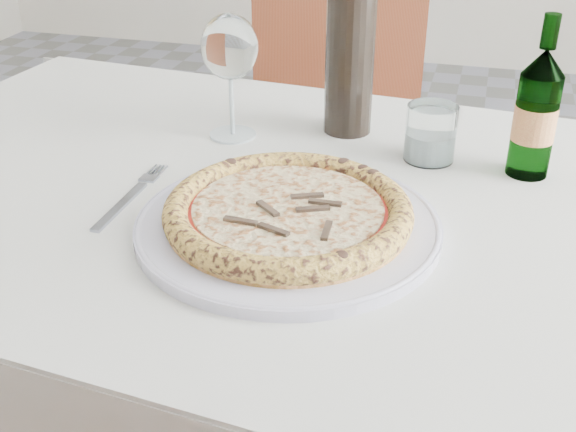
# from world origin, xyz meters

# --- Properties ---
(dining_table) EXTENTS (1.47, 0.95, 0.76)m
(dining_table) POSITION_xyz_m (0.19, -0.19, 0.66)
(dining_table) COLOR brown
(dining_table) RESTS_ON floor
(chair_far) EXTENTS (0.48, 0.48, 0.93)m
(chair_far) POSITION_xyz_m (0.07, 0.56, 0.53)
(chair_far) COLOR brown
(chair_far) RESTS_ON floor
(plate) EXTENTS (0.37, 0.37, 0.02)m
(plate) POSITION_xyz_m (0.19, -0.29, 0.76)
(plate) COLOR silver
(plate) RESTS_ON dining_table
(pizza) EXTENTS (0.30, 0.30, 0.03)m
(pizza) POSITION_xyz_m (0.19, -0.29, 0.78)
(pizza) COLOR #E59E55
(pizza) RESTS_ON plate
(fork) EXTENTS (0.02, 0.19, 0.00)m
(fork) POSITION_xyz_m (-0.04, -0.26, 0.76)
(fork) COLOR #9197AE
(fork) RESTS_ON dining_table
(wine_glass) EXTENTS (0.09, 0.09, 0.19)m
(wine_glass) POSITION_xyz_m (0.02, -0.02, 0.89)
(wine_glass) COLOR silver
(wine_glass) RESTS_ON dining_table
(tumbler) EXTENTS (0.07, 0.07, 0.08)m
(tumbler) POSITION_xyz_m (0.33, -0.03, 0.79)
(tumbler) COLOR white
(tumbler) RESTS_ON dining_table
(beer_bottle) EXTENTS (0.06, 0.06, 0.22)m
(beer_bottle) POSITION_xyz_m (0.46, -0.04, 0.84)
(beer_bottle) COLOR #275F26
(beer_bottle) RESTS_ON dining_table
(wine_bottle) EXTENTS (0.07, 0.07, 0.30)m
(wine_bottle) POSITION_xyz_m (0.19, 0.05, 0.89)
(wine_bottle) COLOR black
(wine_bottle) RESTS_ON dining_table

